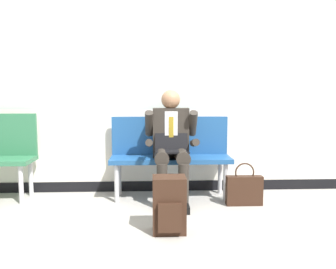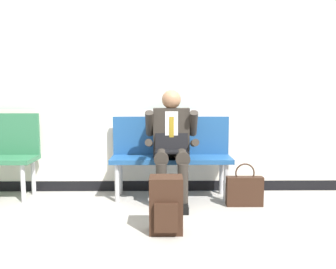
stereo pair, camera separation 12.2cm
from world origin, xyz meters
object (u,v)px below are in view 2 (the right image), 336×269
at_px(backpack, 166,205).
at_px(person_seated, 172,143).
at_px(bench_with_person, 171,150).
at_px(handbag, 245,190).

bearing_deg(backpack, person_seated, 85.67).
height_order(bench_with_person, person_seated, person_seated).
distance_m(person_seated, handbag, 0.92).
xyz_separation_m(bench_with_person, handbag, (0.77, -0.38, -0.37)).
distance_m(person_seated, backpack, 0.97).
bearing_deg(bench_with_person, person_seated, -90.00).
relative_size(bench_with_person, handbag, 2.96).
distance_m(bench_with_person, backpack, 1.12).
xyz_separation_m(person_seated, backpack, (-0.07, -0.88, -0.41)).
bearing_deg(handbag, bench_with_person, 153.84).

